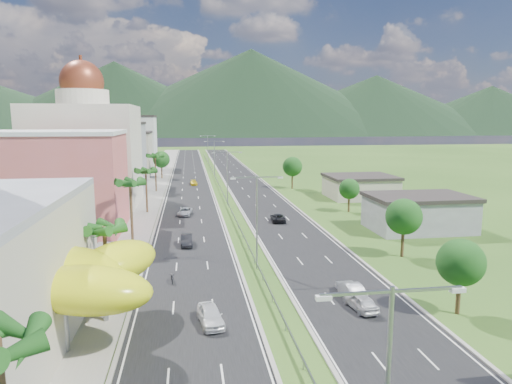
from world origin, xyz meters
name	(u,v)px	position (x,y,z in m)	size (l,w,h in m)	color
ground	(272,302)	(0.00, 0.00, 0.00)	(500.00, 500.00, 0.00)	#2D5119
road_left	(189,180)	(-7.50, 90.00, 0.02)	(11.00, 260.00, 0.04)	black
road_right	(242,179)	(7.50, 90.00, 0.02)	(11.00, 260.00, 0.04)	black
sidewalk_left	(156,181)	(-17.00, 90.00, 0.06)	(7.00, 260.00, 0.12)	gray
median_guardrail	(220,187)	(0.00, 71.99, 0.62)	(0.10, 216.06, 0.76)	gray
streetlight_median_b	(257,212)	(0.00, 10.00, 6.75)	(6.04, 0.25, 11.00)	gray
streetlight_median_c	(227,172)	(0.00, 50.00, 6.75)	(6.04, 0.25, 11.00)	gray
streetlight_median_d	(214,155)	(0.00, 95.00, 6.75)	(6.04, 0.25, 11.00)	gray
streetlight_median_e	(208,146)	(0.00, 140.00, 6.75)	(6.04, 0.25, 11.00)	gray
lime_canopy	(33,277)	(-20.00, -4.00, 4.99)	(18.00, 15.00, 7.40)	#D1D815
pink_shophouse	(54,184)	(-28.00, 32.00, 7.50)	(20.00, 15.00, 15.00)	#D05E55
domed_building	(86,149)	(-28.00, 55.00, 11.35)	(20.00, 20.00, 28.70)	beige
midrise_grey	(112,156)	(-27.00, 80.00, 8.00)	(16.00, 15.00, 16.00)	gray
midrise_beige	(124,155)	(-27.00, 102.00, 6.50)	(16.00, 15.00, 13.00)	#B8B197
midrise_white	(133,143)	(-27.00, 125.00, 9.00)	(16.00, 15.00, 18.00)	silver
shed_near	(419,214)	(28.00, 25.00, 2.50)	(15.00, 10.00, 5.00)	gray
shed_far	(360,188)	(30.00, 55.00, 2.20)	(14.00, 12.00, 4.40)	#B8B197
palm_tree_b	(104,231)	(-15.50, 2.00, 7.06)	(3.60, 3.60, 8.10)	#47301C
palm_tree_c	(130,185)	(-15.50, 22.00, 8.50)	(3.60, 3.60, 9.60)	#47301C
palm_tree_d	(146,173)	(-15.50, 45.00, 7.54)	(3.60, 3.60, 8.60)	#47301C
palm_tree_e	(155,157)	(-15.50, 70.00, 8.31)	(3.60, 3.60, 9.40)	#47301C
leafy_tree_lfar	(161,160)	(-15.50, 95.00, 5.58)	(4.90, 4.90, 8.05)	#47301C
leafy_tree_ra	(461,263)	(16.00, -5.00, 4.78)	(4.20, 4.20, 6.90)	#47301C
leafy_tree_rb	(404,217)	(19.00, 12.00, 5.18)	(4.55, 4.55, 7.47)	#47301C
leafy_tree_rc	(349,189)	(22.00, 40.00, 4.37)	(3.85, 3.85, 6.33)	#47301C
leafy_tree_rd	(292,167)	(18.00, 70.00, 5.58)	(4.90, 4.90, 8.05)	#47301C
mountain_ridge	(251,135)	(60.00, 450.00, 0.00)	(860.00, 140.00, 90.00)	black
car_white_near_left	(210,315)	(-6.08, -3.91, 0.83)	(1.86, 4.62, 1.58)	silver
car_dark_left	(187,240)	(-8.15, 21.20, 0.78)	(1.56, 4.48, 1.47)	black
car_silver_mid_left	(185,212)	(-8.45, 41.38, 0.71)	(2.21, 4.79, 1.33)	#A7A9AE
car_yellow_far_left	(194,183)	(-6.42, 79.97, 0.65)	(1.72, 4.24, 1.23)	gold
car_white_near_right	(361,302)	(7.70, -2.90, 0.78)	(1.76, 4.37, 1.49)	silver
car_silver_right	(351,289)	(7.85, 0.08, 0.80)	(1.61, 4.62, 1.52)	#9EA0A6
car_dark_far_right	(278,218)	(7.21, 33.93, 0.71)	(2.21, 4.79, 1.33)	black
motorcycle	(172,276)	(-9.66, 6.79, 0.73)	(0.65, 2.15, 1.37)	black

